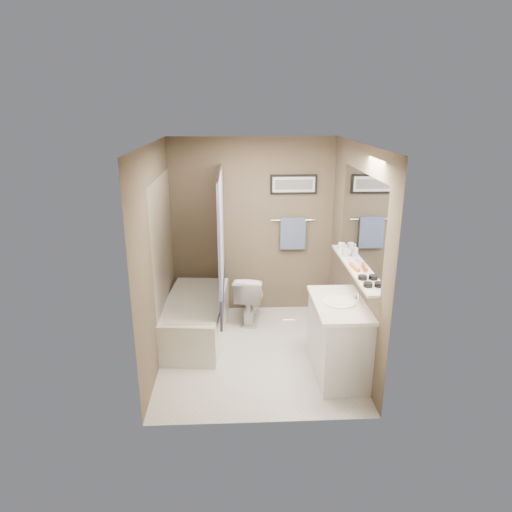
{
  "coord_description": "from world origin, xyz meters",
  "views": [
    {
      "loc": [
        -0.23,
        -4.74,
        2.77
      ],
      "look_at": [
        0.0,
        0.15,
        1.15
      ],
      "focal_mm": 32.0,
      "sensor_mm": 36.0,
      "label": 1
    }
  ],
  "objects_px": {
    "toilet": "(250,297)",
    "candle_bowl_far": "(362,277)",
    "candle_bowl_near": "(368,285)",
    "hair_brush_front": "(355,267)",
    "soap_bottle": "(345,250)",
    "glass_jar": "(342,247)",
    "bathtub": "(195,318)",
    "vanity": "(339,340)"
  },
  "relations": [
    {
      "from": "candle_bowl_far",
      "to": "soap_bottle",
      "type": "xyz_separation_m",
      "value": [
        0.0,
        0.74,
        0.05
      ]
    },
    {
      "from": "hair_brush_front",
      "to": "soap_bottle",
      "type": "xyz_separation_m",
      "value": [
        0.0,
        0.44,
        0.05
      ]
    },
    {
      "from": "bathtub",
      "to": "candle_bowl_far",
      "type": "bearing_deg",
      "value": -23.65
    },
    {
      "from": "candle_bowl_near",
      "to": "glass_jar",
      "type": "relative_size",
      "value": 0.9
    },
    {
      "from": "candle_bowl_near",
      "to": "glass_jar",
      "type": "bearing_deg",
      "value": 90.0
    },
    {
      "from": "bathtub",
      "to": "glass_jar",
      "type": "height_order",
      "value": "glass_jar"
    },
    {
      "from": "hair_brush_front",
      "to": "soap_bottle",
      "type": "bearing_deg",
      "value": 90.0
    },
    {
      "from": "candle_bowl_near",
      "to": "hair_brush_front",
      "type": "distance_m",
      "value": 0.5
    },
    {
      "from": "hair_brush_front",
      "to": "bathtub",
      "type": "bearing_deg",
      "value": 159.65
    },
    {
      "from": "toilet",
      "to": "candle_bowl_far",
      "type": "bearing_deg",
      "value": 137.07
    },
    {
      "from": "glass_jar",
      "to": "soap_bottle",
      "type": "relative_size",
      "value": 0.71
    },
    {
      "from": "toilet",
      "to": "glass_jar",
      "type": "height_order",
      "value": "glass_jar"
    },
    {
      "from": "vanity",
      "to": "hair_brush_front",
      "type": "distance_m",
      "value": 0.8
    },
    {
      "from": "hair_brush_front",
      "to": "vanity",
      "type": "bearing_deg",
      "value": -126.29
    },
    {
      "from": "bathtub",
      "to": "toilet",
      "type": "height_order",
      "value": "toilet"
    },
    {
      "from": "vanity",
      "to": "hair_brush_front",
      "type": "height_order",
      "value": "hair_brush_front"
    },
    {
      "from": "candle_bowl_far",
      "to": "glass_jar",
      "type": "relative_size",
      "value": 0.9
    },
    {
      "from": "soap_bottle",
      "to": "vanity",
      "type": "bearing_deg",
      "value": -105.07
    },
    {
      "from": "toilet",
      "to": "candle_bowl_far",
      "type": "height_order",
      "value": "candle_bowl_far"
    },
    {
      "from": "candle_bowl_near",
      "to": "soap_bottle",
      "type": "relative_size",
      "value": 0.64
    },
    {
      "from": "candle_bowl_near",
      "to": "hair_brush_front",
      "type": "xyz_separation_m",
      "value": [
        0.0,
        0.5,
        0.0
      ]
    },
    {
      "from": "candle_bowl_near",
      "to": "glass_jar",
      "type": "xyz_separation_m",
      "value": [
        0.0,
        1.13,
        0.03
      ]
    },
    {
      "from": "toilet",
      "to": "hair_brush_front",
      "type": "height_order",
      "value": "hair_brush_front"
    },
    {
      "from": "vanity",
      "to": "candle_bowl_far",
      "type": "distance_m",
      "value": 0.76
    },
    {
      "from": "toilet",
      "to": "candle_bowl_near",
      "type": "bearing_deg",
      "value": 133.57
    },
    {
      "from": "bathtub",
      "to": "hair_brush_front",
      "type": "distance_m",
      "value": 2.1
    },
    {
      "from": "vanity",
      "to": "candle_bowl_near",
      "type": "bearing_deg",
      "value": -55.23
    },
    {
      "from": "toilet",
      "to": "hair_brush_front",
      "type": "distance_m",
      "value": 1.74
    },
    {
      "from": "candle_bowl_far",
      "to": "hair_brush_front",
      "type": "distance_m",
      "value": 0.31
    },
    {
      "from": "bathtub",
      "to": "soap_bottle",
      "type": "relative_size",
      "value": 10.63
    },
    {
      "from": "candle_bowl_near",
      "to": "candle_bowl_far",
      "type": "relative_size",
      "value": 1.0
    },
    {
      "from": "toilet",
      "to": "candle_bowl_near",
      "type": "height_order",
      "value": "candle_bowl_near"
    },
    {
      "from": "candle_bowl_far",
      "to": "bathtub",
      "type": "bearing_deg",
      "value": 151.45
    },
    {
      "from": "soap_bottle",
      "to": "candle_bowl_far",
      "type": "bearing_deg",
      "value": -90.0
    },
    {
      "from": "toilet",
      "to": "soap_bottle",
      "type": "bearing_deg",
      "value": 158.06
    },
    {
      "from": "toilet",
      "to": "vanity",
      "type": "xyz_separation_m",
      "value": [
        0.9,
        -1.35,
        0.07
      ]
    },
    {
      "from": "toilet",
      "to": "vanity",
      "type": "distance_m",
      "value": 1.62
    },
    {
      "from": "soap_bottle",
      "to": "hair_brush_front",
      "type": "bearing_deg",
      "value": -90.0
    },
    {
      "from": "hair_brush_front",
      "to": "glass_jar",
      "type": "bearing_deg",
      "value": 90.0
    },
    {
      "from": "bathtub",
      "to": "hair_brush_front",
      "type": "xyz_separation_m",
      "value": [
        1.79,
        -0.66,
        0.89
      ]
    },
    {
      "from": "toilet",
      "to": "hair_brush_front",
      "type": "xyz_separation_m",
      "value": [
        1.08,
        -1.1,
        0.81
      ]
    },
    {
      "from": "vanity",
      "to": "hair_brush_front",
      "type": "xyz_separation_m",
      "value": [
        0.19,
        0.25,
        0.74
      ]
    }
  ]
}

